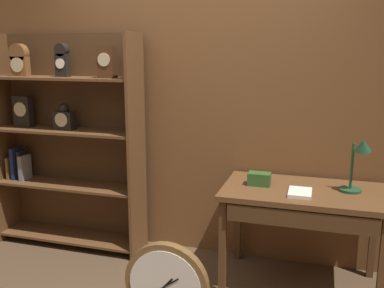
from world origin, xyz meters
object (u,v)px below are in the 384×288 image
(bookshelf, at_px, (65,140))
(workbench, at_px, (303,203))
(desk_lamp, at_px, (358,161))
(toolbox_small, at_px, (259,179))
(round_clock_large, at_px, (166,286))
(open_repair_manual, at_px, (300,193))

(bookshelf, relative_size, workbench, 1.63)
(desk_lamp, relative_size, toolbox_small, 2.48)
(bookshelf, xyz_separation_m, round_clock_large, (1.32, -0.97, -0.68))
(desk_lamp, height_order, open_repair_manual, desk_lamp)
(bookshelf, xyz_separation_m, desk_lamp, (2.46, -0.15, 0.03))
(workbench, xyz_separation_m, open_repair_manual, (-0.02, -0.10, 0.11))
(workbench, xyz_separation_m, desk_lamp, (0.36, 0.05, 0.33))
(toolbox_small, relative_size, round_clock_large, 0.28)
(bookshelf, relative_size, desk_lamp, 4.60)
(workbench, distance_m, toolbox_small, 0.36)
(workbench, bearing_deg, bookshelf, 174.56)
(toolbox_small, distance_m, open_repair_manual, 0.34)
(bookshelf, distance_m, toolbox_small, 1.79)
(round_clock_large, bearing_deg, open_repair_manual, 41.61)
(workbench, relative_size, desk_lamp, 2.81)
(workbench, height_order, toolbox_small, toolbox_small)
(bookshelf, height_order, open_repair_manual, bookshelf)
(open_repair_manual, bearing_deg, workbench, 78.36)
(workbench, xyz_separation_m, toolbox_small, (-0.33, 0.03, 0.14))
(open_repair_manual, height_order, round_clock_large, open_repair_manual)
(open_repair_manual, bearing_deg, bookshelf, 171.57)
(desk_lamp, bearing_deg, workbench, -171.94)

